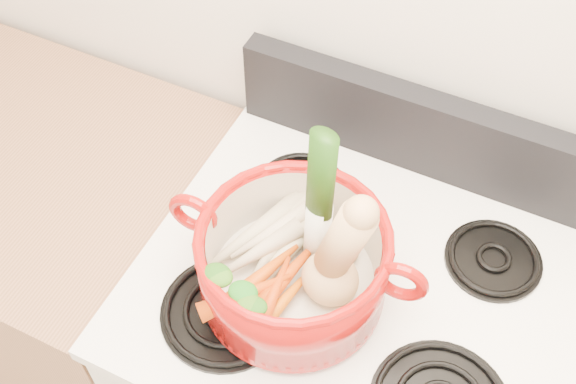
% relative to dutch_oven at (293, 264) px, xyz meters
% --- Properties ---
extents(wall_back, '(3.50, 0.02, 2.60)m').
position_rel_dutch_oven_xyz_m(wall_back, '(0.10, 0.43, 0.26)').
color(wall_back, silver).
rests_on(wall_back, floor).
extents(cooktop, '(0.78, 0.67, 0.03)m').
position_rel_dutch_oven_xyz_m(cooktop, '(0.10, 0.08, -0.11)').
color(cooktop, white).
rests_on(cooktop, stove_body).
extents(control_backsplash, '(0.76, 0.05, 0.18)m').
position_rel_dutch_oven_xyz_m(control_backsplash, '(0.10, 0.38, -0.00)').
color(control_backsplash, black).
rests_on(control_backsplash, cooktop).
extents(burner_front_left, '(0.22, 0.22, 0.02)m').
position_rel_dutch_oven_xyz_m(burner_front_left, '(-0.09, -0.08, -0.09)').
color(burner_front_left, black).
rests_on(burner_front_left, cooktop).
extents(burner_back_left, '(0.17, 0.17, 0.02)m').
position_rel_dutch_oven_xyz_m(burner_back_left, '(-0.09, 0.22, -0.09)').
color(burner_back_left, black).
rests_on(burner_back_left, cooktop).
extents(burner_back_right, '(0.17, 0.17, 0.02)m').
position_rel_dutch_oven_xyz_m(burner_back_right, '(0.29, 0.22, -0.09)').
color(burner_back_right, black).
rests_on(burner_back_right, cooktop).
extents(dutch_oven, '(0.33, 0.33, 0.15)m').
position_rel_dutch_oven_xyz_m(dutch_oven, '(0.00, 0.00, 0.00)').
color(dutch_oven, '#950C09').
rests_on(dutch_oven, burner_front_left).
extents(pot_handle_left, '(0.09, 0.03, 0.09)m').
position_rel_dutch_oven_xyz_m(pot_handle_left, '(-0.18, -0.01, 0.05)').
color(pot_handle_left, '#950C09').
rests_on(pot_handle_left, dutch_oven).
extents(pot_handle_right, '(0.09, 0.03, 0.09)m').
position_rel_dutch_oven_xyz_m(pot_handle_right, '(0.18, 0.01, 0.05)').
color(pot_handle_right, '#950C09').
rests_on(pot_handle_right, dutch_oven).
extents(squash, '(0.17, 0.13, 0.26)m').
position_rel_dutch_oven_xyz_m(squash, '(0.06, 0.00, 0.08)').
color(squash, tan).
rests_on(squash, dutch_oven).
extents(leek, '(0.06, 0.07, 0.32)m').
position_rel_dutch_oven_xyz_m(leek, '(0.02, 0.06, 0.11)').
color(leek, silver).
rests_on(leek, dutch_oven).
extents(ginger, '(0.09, 0.07, 0.05)m').
position_rel_dutch_oven_xyz_m(ginger, '(0.03, 0.07, -0.02)').
color(ginger, tan).
rests_on(ginger, dutch_oven).
extents(parsnip_0, '(0.09, 0.23, 0.06)m').
position_rel_dutch_oven_xyz_m(parsnip_0, '(-0.03, 0.01, -0.02)').
color(parsnip_0, beige).
rests_on(parsnip_0, dutch_oven).
extents(parsnip_1, '(0.14, 0.21, 0.06)m').
position_rel_dutch_oven_xyz_m(parsnip_1, '(-0.09, 0.03, -0.01)').
color(parsnip_1, beige).
rests_on(parsnip_1, dutch_oven).
extents(parsnip_2, '(0.07, 0.20, 0.06)m').
position_rel_dutch_oven_xyz_m(parsnip_2, '(-0.05, 0.05, -0.01)').
color(parsnip_2, beige).
rests_on(parsnip_2, dutch_oven).
extents(parsnip_3, '(0.12, 0.17, 0.05)m').
position_rel_dutch_oven_xyz_m(parsnip_3, '(-0.07, 0.00, -0.00)').
color(parsnip_3, beige).
rests_on(parsnip_3, dutch_oven).
extents(parsnip_4, '(0.13, 0.18, 0.05)m').
position_rel_dutch_oven_xyz_m(parsnip_4, '(-0.06, 0.05, 0.00)').
color(parsnip_4, beige).
rests_on(parsnip_4, dutch_oven).
extents(carrot_0, '(0.07, 0.16, 0.04)m').
position_rel_dutch_oven_xyz_m(carrot_0, '(0.01, -0.06, -0.02)').
color(carrot_0, '#D2660A').
rests_on(carrot_0, dutch_oven).
extents(carrot_1, '(0.09, 0.17, 0.05)m').
position_rel_dutch_oven_xyz_m(carrot_1, '(-0.04, -0.03, -0.02)').
color(carrot_1, '#CF5D0A').
rests_on(carrot_1, dutch_oven).
extents(carrot_2, '(0.08, 0.19, 0.05)m').
position_rel_dutch_oven_xyz_m(carrot_2, '(-0.00, -0.03, -0.01)').
color(carrot_2, '#C43F09').
rests_on(carrot_2, dutch_oven).
extents(carrot_3, '(0.13, 0.14, 0.05)m').
position_rel_dutch_oven_xyz_m(carrot_3, '(-0.05, -0.08, -0.01)').
color(carrot_3, '#C44D09').
rests_on(carrot_3, dutch_oven).
extents(carrot_4, '(0.04, 0.14, 0.04)m').
position_rel_dutch_oven_xyz_m(carrot_4, '(-0.00, -0.06, -0.00)').
color(carrot_4, '#D0460A').
rests_on(carrot_4, dutch_oven).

